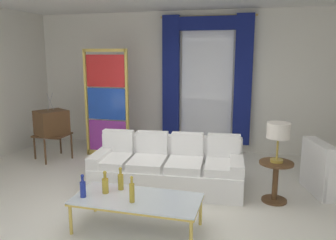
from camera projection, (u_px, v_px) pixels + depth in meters
The scene contains 15 objects.
ground_plane at pixel (150, 204), 4.84m from camera, with size 16.00×16.00×0.00m, color silver.
wall_rear at pixel (192, 82), 7.45m from camera, with size 8.00×0.12×3.00m, color white.
curtained_window at pixel (206, 71), 7.16m from camera, with size 2.00×0.17×2.70m.
couch_white_long at pixel (168, 168), 5.41m from camera, with size 2.40×1.11×0.86m.
coffee_table at pixel (137, 200), 4.07m from camera, with size 1.53×0.69×0.41m.
bottle_blue_decanter at pixel (132, 192), 3.92m from camera, with size 0.06×0.06×0.32m.
bottle_crystal_tall at pixel (83, 188), 4.06m from camera, with size 0.07×0.07×0.29m.
bottle_amber_squat at pixel (121, 181), 4.29m from camera, with size 0.07×0.07×0.30m.
bottle_ruby_flask at pixel (105, 184), 4.18m from camera, with size 0.08×0.08×0.29m.
vintage_tv at pixel (52, 124), 6.76m from camera, with size 0.73×0.76×1.35m.
armchair_white at pixel (334, 175), 5.18m from camera, with size 1.01×1.00×0.80m.
stained_glass_divider at pixel (107, 106), 6.89m from camera, with size 0.95×0.05×2.20m.
peacock_figurine at pixel (124, 152), 6.58m from camera, with size 0.44×0.60×0.50m.
round_side_table at pixel (275, 178), 4.85m from camera, with size 0.48×0.48×0.59m.
table_lamp_brass at pixel (278, 132), 4.72m from camera, with size 0.32×0.32×0.57m.
Camera 1 is at (1.41, -4.30, 2.11)m, focal length 36.22 mm.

